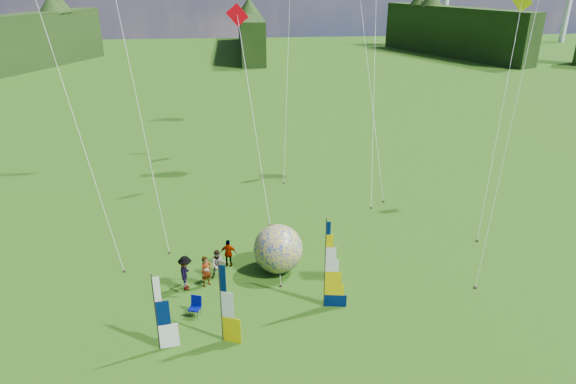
{
  "coord_description": "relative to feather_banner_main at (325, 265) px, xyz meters",
  "views": [
    {
      "loc": [
        -3.17,
        -17.29,
        14.76
      ],
      "look_at": [
        -1.0,
        4.0,
        5.5
      ],
      "focal_mm": 32.0,
      "sensor_mm": 36.0,
      "label": 1
    }
  ],
  "objects": [
    {
      "name": "bol_inflatable",
      "position": [
        -1.89,
        3.43,
        -0.96
      ],
      "size": [
        3.17,
        3.17,
        2.6
      ],
      "primitive_type": "sphere",
      "rotation": [
        0.0,
        0.0,
        0.25
      ],
      "color": "navy",
      "rests_on": "ground"
    },
    {
      "name": "spectator_c",
      "position": [
        -6.63,
        2.16,
        -1.34
      ],
      "size": [
        0.46,
        1.2,
        1.84
      ],
      "primitive_type": "imported",
      "rotation": [
        0.0,
        0.0,
        1.55
      ],
      "color": "#66594C",
      "rests_on": "ground"
    },
    {
      "name": "small_kite_red",
      "position": [
        -2.71,
        13.05,
        4.38
      ],
      "size": [
        7.37,
        12.21,
        13.29
      ],
      "primitive_type": null,
      "rotation": [
        0.0,
        0.0,
        0.3
      ],
      "color": "red",
      "rests_on": "ground"
    },
    {
      "name": "kite_parafoil",
      "position": [
        10.31,
        4.14,
        8.01
      ],
      "size": [
        11.69,
        12.95,
        20.54
      ],
      "primitive_type": null,
      "rotation": [
        0.0,
        0.0,
        -0.33
      ],
      "color": "#A42A17",
      "rests_on": "ground"
    },
    {
      "name": "spectator_b",
      "position": [
        -5.04,
        3.0,
        -1.45
      ],
      "size": [
        0.82,
        0.46,
        1.62
      ],
      "primitive_type": "imported",
      "rotation": [
        0.0,
        0.0,
        0.1
      ],
      "color": "#66594C",
      "rests_on": "ground"
    },
    {
      "name": "feather_banner_main",
      "position": [
        0.0,
        0.0,
        0.0
      ],
      "size": [
        1.23,
        0.29,
        4.53
      ],
      "primitive_type": null,
      "rotation": [
        0.0,
        0.0,
        -0.16
      ],
      "color": "#021342",
      "rests_on": "ground"
    },
    {
      "name": "treeline_ring",
      "position": [
        -0.59,
        -2.78,
        1.74
      ],
      "size": [
        210.0,
        210.0,
        8.0
      ],
      "primitive_type": null,
      "color": "#1D3610",
      "rests_on": "ground"
    },
    {
      "name": "camp_chair",
      "position": [
        -6.07,
        -0.12,
        -1.79
      ],
      "size": [
        0.7,
        0.7,
        0.95
      ],
      "primitive_type": null,
      "rotation": [
        0.0,
        0.0,
        -0.34
      ],
      "color": "#00044C",
      "rests_on": "ground"
    },
    {
      "name": "side_banner_left",
      "position": [
        -4.75,
        -2.0,
        -0.35
      ],
      "size": [
        1.02,
        0.48,
        3.83
      ],
      "primitive_type": null,
      "rotation": [
        0.0,
        0.0,
        -0.38
      ],
      "color": "#D6BC00",
      "rests_on": "ground"
    },
    {
      "name": "kite_rainbow_delta",
      "position": [
        -9.22,
        8.95,
        6.16
      ],
      "size": [
        9.84,
        12.39,
        16.85
      ],
      "primitive_type": null,
      "rotation": [
        0.0,
        0.0,
        0.27
      ],
      "color": "#F80722",
      "rests_on": "ground"
    },
    {
      "name": "small_kite_pink",
      "position": [
        -11.99,
        6.16,
        6.43
      ],
      "size": [
        6.71,
        7.07,
        17.39
      ],
      "primitive_type": null,
      "rotation": [
        0.0,
        0.0,
        0.06
      ],
      "color": "#D3598E",
      "rests_on": "ground"
    },
    {
      "name": "small_kite_yellow",
      "position": [
        12.46,
        9.37,
        4.78
      ],
      "size": [
        8.61,
        11.32,
        14.09
      ],
      "primitive_type": null,
      "rotation": [
        0.0,
        0.0,
        -0.16
      ],
      "color": "#FFEC02",
      "rests_on": "ground"
    },
    {
      "name": "ground",
      "position": [
        -0.59,
        -2.78,
        -2.26
      ],
      "size": [
        220.0,
        220.0,
        0.0
      ],
      "primitive_type": "plane",
      "color": "#274B14",
      "rests_on": "ground"
    },
    {
      "name": "kite_whale",
      "position": [
        5.61,
        17.67,
        9.13
      ],
      "size": [
        8.39,
        16.09,
        22.78
      ],
      "primitive_type": null,
      "rotation": [
        0.0,
        0.0,
        0.29
      ],
      "color": "black",
      "rests_on": "ground"
    },
    {
      "name": "spectator_a",
      "position": [
        -5.63,
        2.35,
        -1.43
      ],
      "size": [
        0.73,
        0.69,
        1.67
      ],
      "primitive_type": "imported",
      "rotation": [
        0.0,
        0.0,
        0.65
      ],
      "color": "#66594C",
      "rests_on": "ground"
    },
    {
      "name": "small_kite_green",
      "position": [
        0.42,
        20.94,
        7.15
      ],
      "size": [
        6.99,
        14.4,
        18.83
      ],
      "primitive_type": null,
      "rotation": [
        0.0,
        0.0,
        0.18
      ],
      "color": "green",
      "rests_on": "ground"
    },
    {
      "name": "side_banner_far",
      "position": [
        -7.41,
        -2.27,
        -0.48
      ],
      "size": [
        1.05,
        0.24,
        3.57
      ],
      "primitive_type": null,
      "rotation": [
        0.0,
        0.0,
        0.14
      ],
      "color": "white",
      "rests_on": "ground"
    },
    {
      "name": "spectator_d",
      "position": [
        -4.51,
        4.12,
        -1.47
      ],
      "size": [
        0.98,
        0.53,
        1.58
      ],
      "primitive_type": "imported",
      "rotation": [
        0.0,
        0.0,
        2.97
      ],
      "color": "#66594C",
      "rests_on": "ground"
    },
    {
      "name": "small_kite_orange",
      "position": [
        5.96,
        15.32,
        5.61
      ],
      "size": [
        4.76,
        12.0,
        15.75
      ],
      "primitive_type": null,
      "rotation": [
        0.0,
        0.0,
        0.05
      ],
      "color": "#ED9900",
      "rests_on": "ground"
    }
  ]
}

